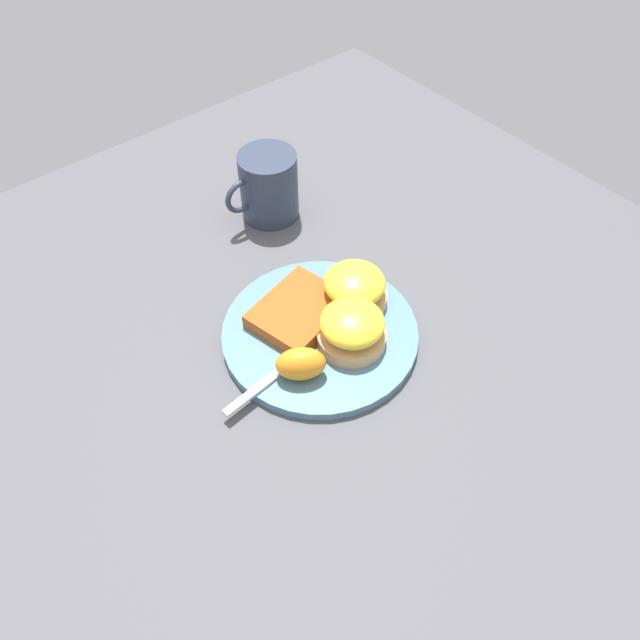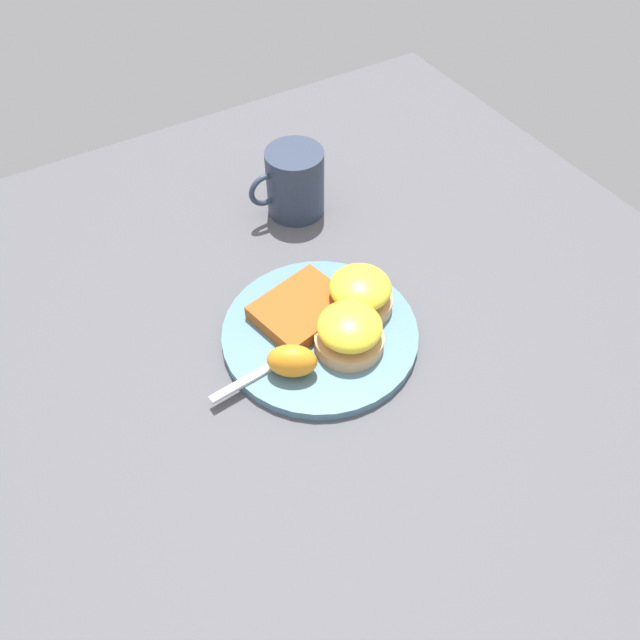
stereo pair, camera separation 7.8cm
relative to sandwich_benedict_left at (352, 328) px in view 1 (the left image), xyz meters
The scene contains 8 objects.
ground_plane 0.06m from the sandwich_benedict_left, 64.17° to the right, with size 1.10×1.10×0.00m, color #4C4C51.
plate 0.05m from the sandwich_benedict_left, 64.17° to the right, with size 0.25×0.25×0.01m, color slate.
sandwich_benedict_left is the anchor object (origin of this frame).
sandwich_benedict_right 0.07m from the sandwich_benedict_left, 134.19° to the right, with size 0.09×0.09×0.06m.
hashbrown_patty 0.08m from the sandwich_benedict_left, 71.27° to the right, with size 0.11×0.09×0.02m, color #A74F1B.
orange_wedge 0.08m from the sandwich_benedict_left, ahead, with size 0.06×0.04×0.04m, color orange.
fork 0.07m from the sandwich_benedict_left, 20.57° to the right, with size 0.22×0.04×0.00m.
cup 0.29m from the sandwich_benedict_left, 105.72° to the right, with size 0.12×0.09×0.10m.
Camera 1 is at (0.32, 0.39, 0.63)m, focal length 35.00 mm.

